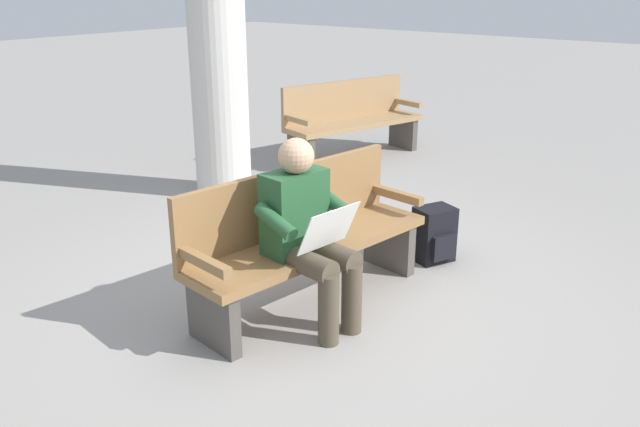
{
  "coord_description": "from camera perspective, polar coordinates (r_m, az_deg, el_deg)",
  "views": [
    {
      "loc": [
        3.06,
        2.54,
        2.09
      ],
      "look_at": [
        0.1,
        0.15,
        0.7
      ],
      "focal_mm": 36.92,
      "sensor_mm": 36.0,
      "label": 1
    }
  ],
  "objects": [
    {
      "name": "bench_near",
      "position": [
        4.35,
        -1.39,
        -1.99
      ],
      "size": [
        1.84,
        0.69,
        0.9
      ],
      "rotation": [
        0.0,
        0.0,
        -0.12
      ],
      "color": "olive",
      "rests_on": "ground"
    },
    {
      "name": "backpack",
      "position": [
        5.11,
        9.89,
        -1.84
      ],
      "size": [
        0.35,
        0.33,
        0.43
      ],
      "rotation": [
        0.0,
        0.0,
        5.88
      ],
      "color": "black",
      "rests_on": "ground"
    },
    {
      "name": "bench_far",
      "position": [
        7.95,
        2.75,
        8.17
      ],
      "size": [
        1.86,
        0.89,
        0.9
      ],
      "rotation": [
        0.0,
        0.0,
        -0.24
      ],
      "color": "#9E7A51",
      "rests_on": "ground"
    },
    {
      "name": "ground_plane",
      "position": [
        4.49,
        -0.72,
        -7.67
      ],
      "size": [
        40.0,
        40.0,
        0.0
      ],
      "primitive_type": "plane",
      "color": "gray"
    },
    {
      "name": "support_pillar",
      "position": [
        6.46,
        -9.07,
        17.28
      ],
      "size": [
        0.55,
        0.55,
        3.61
      ],
      "primitive_type": "cylinder",
      "color": "beige",
      "rests_on": "ground"
    },
    {
      "name": "person_seated",
      "position": [
        4.01,
        -1.12,
        -1.35
      ],
      "size": [
        0.6,
        0.6,
        1.18
      ],
      "rotation": [
        0.0,
        0.0,
        -0.12
      ],
      "color": "#23512D",
      "rests_on": "ground"
    }
  ]
}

